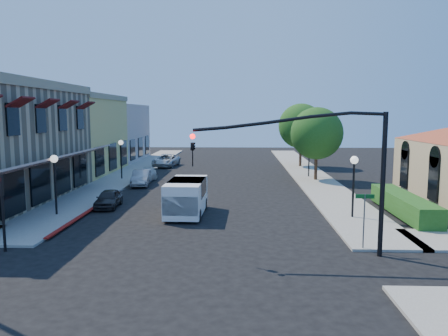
{
  "coord_description": "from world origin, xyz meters",
  "views": [
    {
      "loc": [
        2.16,
        -16.4,
        5.94
      ],
      "look_at": [
        1.15,
        10.14,
        2.6
      ],
      "focal_mm": 35.0,
      "sensor_mm": 36.0,
      "label": 1
    }
  ],
  "objects_px": {
    "parked_car_b": "(141,178)",
    "street_tree_b": "(301,126)",
    "lamppost_left_near": "(55,169)",
    "parked_car_d": "(166,160)",
    "lamppost_right_near": "(354,171)",
    "secondary_signal": "(1,199)",
    "lamppost_left_far": "(121,149)",
    "street_tree_a": "(317,133)",
    "lamppost_right_far": "(309,148)",
    "signal_mast_arm": "(331,159)",
    "parked_car_a": "(109,199)",
    "parked_car_c": "(145,175)",
    "street_name_sign": "(364,212)",
    "white_van": "(186,195)"
  },
  "relations": [
    {
      "from": "street_tree_a",
      "to": "street_tree_b",
      "type": "xyz_separation_m",
      "value": [
        0.0,
        10.0,
        0.35
      ]
    },
    {
      "from": "street_tree_b",
      "to": "lamppost_left_near",
      "type": "bearing_deg",
      "value": -125.79
    },
    {
      "from": "parked_car_b",
      "to": "street_tree_b",
      "type": "bearing_deg",
      "value": 35.1
    },
    {
      "from": "street_tree_a",
      "to": "lamppost_left_far",
      "type": "bearing_deg",
      "value": 180.0
    },
    {
      "from": "signal_mast_arm",
      "to": "lamppost_right_near",
      "type": "xyz_separation_m",
      "value": [
        2.64,
        6.5,
        -1.35
      ]
    },
    {
      "from": "lamppost_right_near",
      "to": "parked_car_b",
      "type": "height_order",
      "value": "lamppost_right_near"
    },
    {
      "from": "street_tree_b",
      "to": "secondary_signal",
      "type": "height_order",
      "value": "street_tree_b"
    },
    {
      "from": "lamppost_right_near",
      "to": "parked_car_a",
      "type": "bearing_deg",
      "value": 170.29
    },
    {
      "from": "parked_car_d",
      "to": "parked_car_c",
      "type": "bearing_deg",
      "value": -84.07
    },
    {
      "from": "street_tree_a",
      "to": "parked_car_a",
      "type": "distance_m",
      "value": 19.24
    },
    {
      "from": "street_tree_b",
      "to": "lamppost_right_near",
      "type": "bearing_deg",
      "value": -90.72
    },
    {
      "from": "lamppost_left_near",
      "to": "parked_car_a",
      "type": "bearing_deg",
      "value": 47.57
    },
    {
      "from": "signal_mast_arm",
      "to": "parked_car_b",
      "type": "xyz_separation_m",
      "value": [
        -11.91,
        17.5,
        -3.46
      ]
    },
    {
      "from": "lamppost_right_far",
      "to": "lamppost_left_far",
      "type": "bearing_deg",
      "value": -173.29
    },
    {
      "from": "street_tree_b",
      "to": "lamppost_right_far",
      "type": "xyz_separation_m",
      "value": [
        -0.3,
        -8.0,
        -1.81
      ]
    },
    {
      "from": "lamppost_left_near",
      "to": "parked_car_d",
      "type": "xyz_separation_m",
      "value": [
        2.3,
        24.0,
        -2.05
      ]
    },
    {
      "from": "secondary_signal",
      "to": "lamppost_right_far",
      "type": "xyz_separation_m",
      "value": [
        16.5,
        22.59,
        0.42
      ]
    },
    {
      "from": "street_tree_b",
      "to": "lamppost_right_near",
      "type": "distance_m",
      "value": 24.07
    },
    {
      "from": "lamppost_right_near",
      "to": "parked_car_b",
      "type": "xyz_separation_m",
      "value": [
        -14.55,
        11.0,
        -2.1
      ]
    },
    {
      "from": "signal_mast_arm",
      "to": "parked_car_a",
      "type": "distance_m",
      "value": 15.47
    },
    {
      "from": "lamppost_left_near",
      "to": "parked_car_b",
      "type": "relative_size",
      "value": 0.93
    },
    {
      "from": "secondary_signal",
      "to": "lamppost_right_near",
      "type": "xyz_separation_m",
      "value": [
        16.5,
        6.59,
        0.42
      ]
    },
    {
      "from": "lamppost_right_near",
      "to": "street_tree_a",
      "type": "bearing_deg",
      "value": 88.77
    },
    {
      "from": "street_tree_b",
      "to": "lamppost_left_far",
      "type": "distance_m",
      "value": 20.06
    },
    {
      "from": "street_tree_a",
      "to": "lamppost_left_near",
      "type": "bearing_deg",
      "value": -141.02
    },
    {
      "from": "street_tree_a",
      "to": "street_name_sign",
      "type": "distance_m",
      "value": 20.0
    },
    {
      "from": "secondary_signal",
      "to": "lamppost_left_far",
      "type": "relative_size",
      "value": 0.93
    },
    {
      "from": "street_name_sign",
      "to": "lamppost_left_far",
      "type": "xyz_separation_m",
      "value": [
        -16.0,
        19.8,
        1.04
      ]
    },
    {
      "from": "street_tree_b",
      "to": "parked_car_c",
      "type": "distance_m",
      "value": 19.06
    },
    {
      "from": "street_tree_a",
      "to": "white_van",
      "type": "distance_m",
      "value": 16.89
    },
    {
      "from": "street_tree_a",
      "to": "parked_car_a",
      "type": "height_order",
      "value": "street_tree_a"
    },
    {
      "from": "parked_car_d",
      "to": "street_tree_a",
      "type": "bearing_deg",
      "value": -27.76
    },
    {
      "from": "street_tree_a",
      "to": "parked_car_d",
      "type": "xyz_separation_m",
      "value": [
        -15.0,
        10.0,
        -3.51
      ]
    },
    {
      "from": "parked_car_c",
      "to": "street_name_sign",
      "type": "bearing_deg",
      "value": -49.2
    },
    {
      "from": "lamppost_left_far",
      "to": "parked_car_a",
      "type": "relative_size",
      "value": 1.08
    },
    {
      "from": "lamppost_left_near",
      "to": "white_van",
      "type": "relative_size",
      "value": 0.76
    },
    {
      "from": "lamppost_right_near",
      "to": "lamppost_right_far",
      "type": "xyz_separation_m",
      "value": [
        0.0,
        16.0,
        0.0
      ]
    },
    {
      "from": "street_tree_a",
      "to": "parked_car_b",
      "type": "height_order",
      "value": "street_tree_a"
    },
    {
      "from": "street_tree_a",
      "to": "parked_car_d",
      "type": "bearing_deg",
      "value": 146.31
    },
    {
      "from": "lamppost_right_near",
      "to": "parked_car_a",
      "type": "xyz_separation_m",
      "value": [
        -14.7,
        2.52,
        -2.17
      ]
    },
    {
      "from": "lamppost_right_near",
      "to": "lamppost_right_far",
      "type": "height_order",
      "value": "same"
    },
    {
      "from": "lamppost_right_near",
      "to": "parked_car_c",
      "type": "height_order",
      "value": "lamppost_right_near"
    },
    {
      "from": "parked_car_b",
      "to": "street_name_sign",
      "type": "bearing_deg",
      "value": -57.21
    },
    {
      "from": "street_tree_a",
      "to": "lamppost_left_near",
      "type": "distance_m",
      "value": 22.3
    },
    {
      "from": "secondary_signal",
      "to": "lamppost_right_near",
      "type": "distance_m",
      "value": 17.77
    },
    {
      "from": "signal_mast_arm",
      "to": "lamppost_right_near",
      "type": "relative_size",
      "value": 2.24
    },
    {
      "from": "street_name_sign",
      "to": "parked_car_c",
      "type": "relative_size",
      "value": 0.66
    },
    {
      "from": "street_name_sign",
      "to": "lamppost_right_far",
      "type": "relative_size",
      "value": 0.7
    },
    {
      "from": "lamppost_right_near",
      "to": "parked_car_d",
      "type": "relative_size",
      "value": 0.73
    },
    {
      "from": "lamppost_left_near",
      "to": "lamppost_right_near",
      "type": "bearing_deg",
      "value": 0.0
    }
  ]
}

